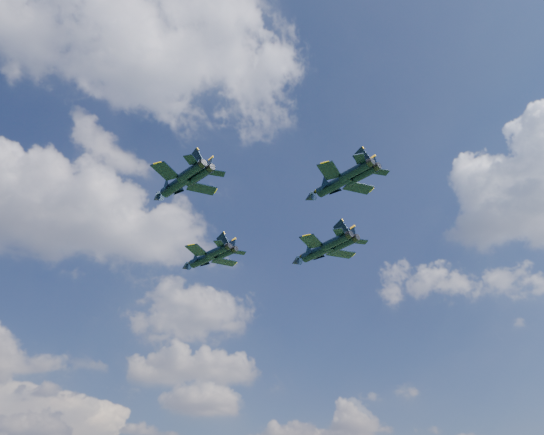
{
  "coord_description": "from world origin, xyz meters",
  "views": [
    {
      "loc": [
        -20.59,
        -78.92,
        12.0
      ],
      "look_at": [
        2.73,
        -2.09,
        57.83
      ],
      "focal_mm": 35.0,
      "sensor_mm": 36.0,
      "label": 1
    }
  ],
  "objects_px": {
    "jet_lead": "(202,259)",
    "jet_slot": "(332,185)",
    "jet_right": "(316,252)",
    "jet_left": "(175,186)"
  },
  "relations": [
    {
      "from": "jet_lead",
      "to": "jet_slot",
      "type": "distance_m",
      "value": 33.47
    },
    {
      "from": "jet_right",
      "to": "jet_slot",
      "type": "height_order",
      "value": "jet_right"
    },
    {
      "from": "jet_lead",
      "to": "jet_right",
      "type": "bearing_deg",
      "value": -48.28
    },
    {
      "from": "jet_lead",
      "to": "jet_right",
      "type": "relative_size",
      "value": 0.86
    },
    {
      "from": "jet_left",
      "to": "jet_right",
      "type": "distance_m",
      "value": 35.01
    },
    {
      "from": "jet_left",
      "to": "jet_slot",
      "type": "height_order",
      "value": "jet_slot"
    },
    {
      "from": "jet_left",
      "to": "jet_slot",
      "type": "xyz_separation_m",
      "value": [
        24.26,
        -5.1,
        1.51
      ]
    },
    {
      "from": "jet_right",
      "to": "jet_lead",
      "type": "bearing_deg",
      "value": 138.18
    },
    {
      "from": "jet_right",
      "to": "jet_slot",
      "type": "xyz_separation_m",
      "value": [
        -5.94,
        -22.78,
        0.39
      ]
    },
    {
      "from": "jet_right",
      "to": "jet_slot",
      "type": "bearing_deg",
      "value": -128.78
    }
  ]
}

